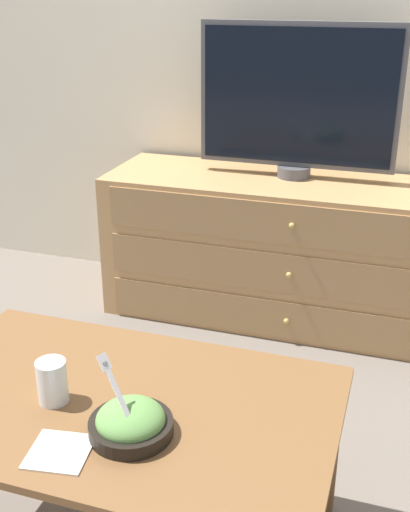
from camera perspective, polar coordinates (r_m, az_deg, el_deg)
ground_plane at (r=3.09m, az=10.05°, el=-3.15°), size 12.00×12.00×0.00m
dresser at (r=2.73m, az=8.48°, el=0.36°), size 1.64×0.50×0.61m
tv at (r=2.62m, az=8.27°, el=13.62°), size 0.80×0.14×0.61m
coffee_table at (r=1.59m, az=-7.66°, el=-14.22°), size 1.03×0.63×0.44m
takeout_bowl at (r=1.44m, az=-6.62°, el=-14.48°), size 0.18×0.18×0.19m
drink_cup at (r=1.56m, az=-13.40°, el=-11.00°), size 0.07×0.07×0.11m
napkin at (r=1.43m, az=-12.81°, el=-16.60°), size 0.14×0.14×0.00m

